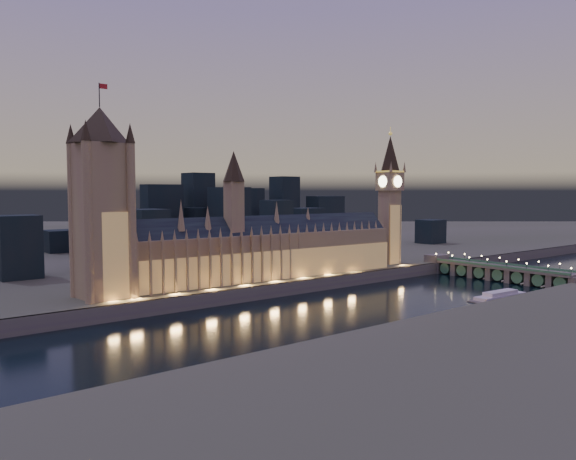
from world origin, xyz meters
TOP-DOWN VIEW (x-y plane):
  - ground_plane at (0.00, 0.00)m, footprint 2000.00×2000.00m
  - north_bank at (0.00, 520.00)m, footprint 2000.00×960.00m
  - embankment_wall at (0.00, 41.00)m, footprint 2000.00×2.50m
  - palace_of_westminster at (-11.46, 61.74)m, footprint 202.00×28.28m
  - victoria_tower at (-110.00, 61.91)m, footprint 31.68×31.68m
  - elizabeth_tower at (108.00, 61.92)m, footprint 18.00×18.00m
  - westminster_bridge at (143.82, -3.46)m, footprint 16.50×113.00m
  - river_boat at (83.82, -43.90)m, footprint 47.64×13.92m
  - city_backdrop at (33.14, 248.24)m, footprint 492.26×215.63m

SIDE VIEW (x-z plane):
  - ground_plane at x=0.00m, z-range 0.00..0.00m
  - river_boat at x=83.82m, z-range -0.69..3.81m
  - north_bank at x=0.00m, z-range 0.00..8.00m
  - embankment_wall at x=0.00m, z-range 0.00..8.00m
  - westminster_bridge at x=143.82m, z-range -1.95..13.95m
  - palace_of_westminster at x=-11.46m, z-range -12.63..65.37m
  - city_backdrop at x=33.14m, z-range -7.86..70.98m
  - victoria_tower at x=-110.00m, z-range 7.30..115.49m
  - elizabeth_tower at x=108.00m, z-range 13.70..115.56m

